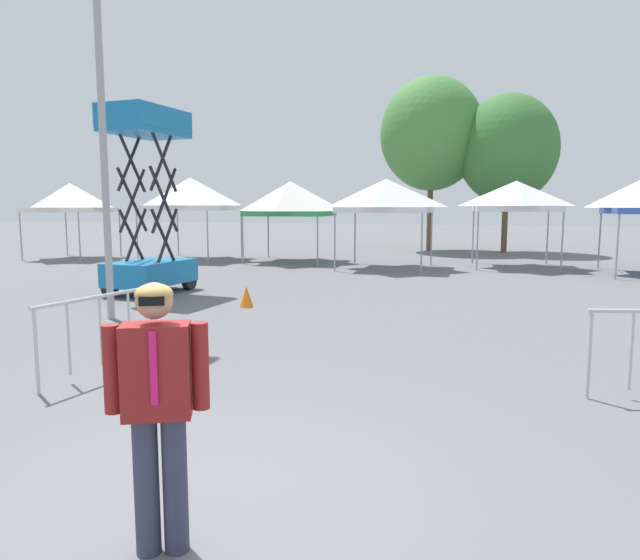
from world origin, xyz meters
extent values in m
plane|color=slate|center=(0.00, 0.00, 0.00)|extent=(140.00, 140.00, 0.00)
cylinder|color=#9E9EA3|center=(-16.25, 16.14, 1.10)|extent=(0.06, 0.06, 2.20)
cylinder|color=#9E9EA3|center=(-13.43, 16.14, 1.10)|extent=(0.06, 0.06, 2.20)
cylinder|color=#9E9EA3|center=(-16.25, 18.96, 1.10)|extent=(0.06, 0.06, 2.20)
cylinder|color=#9E9EA3|center=(-13.43, 18.96, 1.10)|extent=(0.06, 0.06, 2.20)
pyramid|color=white|center=(-14.84, 17.55, 2.72)|extent=(2.97, 2.97, 1.03)
cube|color=white|center=(-14.84, 17.55, 2.10)|extent=(2.94, 2.94, 0.20)
cylinder|color=#9E9EA3|center=(-11.26, 16.88, 1.14)|extent=(0.06, 0.06, 2.28)
cylinder|color=#9E9EA3|center=(-8.09, 16.77, 1.14)|extent=(0.06, 0.06, 2.28)
cylinder|color=#9E9EA3|center=(-11.15, 20.05, 1.14)|extent=(0.06, 0.06, 2.28)
cylinder|color=#9E9EA3|center=(-7.98, 19.94, 1.14)|extent=(0.06, 0.06, 2.28)
pyramid|color=white|center=(-9.62, 18.41, 2.86)|extent=(3.45, 3.45, 1.16)
cube|color=white|center=(-9.62, 18.41, 2.18)|extent=(3.41, 3.41, 0.20)
cylinder|color=#9E9EA3|center=(-6.74, 17.07, 1.03)|extent=(0.06, 0.06, 2.06)
cylinder|color=#9E9EA3|center=(-3.74, 17.10, 1.03)|extent=(0.06, 0.06, 2.06)
cylinder|color=#9E9EA3|center=(-6.77, 20.07, 1.03)|extent=(0.06, 0.06, 2.06)
cylinder|color=#9E9EA3|center=(-3.77, 20.10, 1.03)|extent=(0.06, 0.06, 2.06)
pyramid|color=white|center=(-5.26, 18.58, 2.65)|extent=(3.19, 3.19, 1.19)
cube|color=green|center=(-5.26, 18.58, 1.96)|extent=(3.16, 3.16, 0.20)
cylinder|color=#9E9EA3|center=(-2.71, 15.54, 1.11)|extent=(0.06, 0.06, 2.22)
cylinder|color=#9E9EA3|center=(0.28, 15.42, 1.11)|extent=(0.06, 0.06, 2.22)
cylinder|color=#9E9EA3|center=(-2.59, 18.53, 1.11)|extent=(0.06, 0.06, 2.22)
cylinder|color=#9E9EA3|center=(0.40, 18.41, 1.11)|extent=(0.06, 0.06, 2.22)
pyramid|color=white|center=(-1.15, 16.98, 2.72)|extent=(3.26, 3.26, 1.00)
cube|color=white|center=(-1.15, 16.98, 2.12)|extent=(3.23, 3.23, 0.20)
cylinder|color=#9E9EA3|center=(2.08, 17.13, 1.13)|extent=(0.06, 0.06, 2.26)
cylinder|color=#9E9EA3|center=(4.89, 17.28, 1.13)|extent=(0.06, 0.06, 2.26)
cylinder|color=#9E9EA3|center=(1.93, 19.94, 1.13)|extent=(0.06, 0.06, 2.26)
cylinder|color=#9E9EA3|center=(4.74, 20.08, 1.13)|extent=(0.06, 0.06, 2.26)
pyramid|color=white|center=(3.41, 18.61, 2.72)|extent=(3.10, 3.10, 0.91)
cube|color=white|center=(3.41, 18.61, 2.16)|extent=(3.07, 3.07, 0.20)
cylinder|color=#9E9EA3|center=(6.21, 15.51, 1.10)|extent=(0.06, 0.06, 2.21)
cylinder|color=#9E9EA3|center=(6.36, 18.82, 1.10)|extent=(0.06, 0.06, 2.21)
cylinder|color=black|center=(-6.87, 8.60, 0.24)|extent=(0.23, 0.50, 0.48)
cylinder|color=black|center=(-5.68, 8.48, 0.24)|extent=(0.23, 0.50, 0.48)
cylinder|color=black|center=(-6.69, 10.32, 0.24)|extent=(0.23, 0.50, 0.48)
cylinder|color=black|center=(-5.51, 10.20, 0.24)|extent=(0.23, 0.50, 0.48)
cube|color=#1972AD|center=(-6.19, 9.40, 0.54)|extent=(1.63, 2.43, 0.60)
cylinder|color=black|center=(-6.67, 9.45, 1.36)|extent=(0.19, 1.11, 1.65)
cylinder|color=black|center=(-6.67, 9.45, 1.36)|extent=(0.19, 1.11, 1.65)
cylinder|color=black|center=(-5.70, 9.35, 1.36)|extent=(0.19, 1.11, 1.65)
cylinder|color=black|center=(-5.70, 9.35, 1.36)|extent=(0.19, 1.11, 1.65)
cylinder|color=black|center=(-6.67, 9.45, 2.40)|extent=(0.19, 1.11, 1.65)
cylinder|color=black|center=(-6.67, 9.45, 2.40)|extent=(0.19, 1.11, 1.65)
cylinder|color=black|center=(-5.70, 9.35, 2.40)|extent=(0.19, 1.11, 1.65)
cylinder|color=black|center=(-5.70, 9.35, 2.40)|extent=(0.19, 1.11, 1.65)
cylinder|color=black|center=(-6.67, 9.45, 3.44)|extent=(0.19, 1.11, 1.65)
cylinder|color=black|center=(-6.67, 9.45, 3.44)|extent=(0.19, 1.11, 1.65)
cylinder|color=black|center=(-5.70, 9.35, 3.44)|extent=(0.19, 1.11, 1.65)
cylinder|color=black|center=(-5.70, 9.35, 3.44)|extent=(0.19, 1.11, 1.65)
cube|color=#1972AD|center=(-6.19, 9.40, 4.09)|extent=(1.55, 2.31, 0.12)
cube|color=#1972AD|center=(-6.29, 8.35, 4.42)|extent=(1.33, 0.20, 0.55)
cube|color=#1972AD|center=(-6.08, 10.45, 4.42)|extent=(1.33, 0.20, 0.55)
cube|color=#1972AD|center=(-6.83, 9.47, 4.42)|extent=(0.28, 2.18, 0.55)
cube|color=#1972AD|center=(-5.54, 9.33, 4.42)|extent=(0.28, 2.18, 0.55)
cylinder|color=#33384C|center=(-0.12, -0.79, 0.46)|extent=(0.16, 0.16, 0.92)
cylinder|color=#33384C|center=(0.05, -0.72, 0.46)|extent=(0.16, 0.16, 0.92)
cube|color=maroon|center=(-0.03, -0.76, 1.22)|extent=(0.48, 0.38, 0.60)
cylinder|color=maroon|center=(-0.28, -0.86, 1.24)|extent=(0.11, 0.11, 0.56)
cylinder|color=maroon|center=(0.22, -0.65, 1.24)|extent=(0.11, 0.11, 0.56)
sphere|color=tan|center=(-0.03, -0.76, 1.67)|extent=(0.23, 0.23, 0.23)
ellipsoid|color=tan|center=(-0.03, -0.76, 1.71)|extent=(0.23, 0.23, 0.14)
cube|color=black|center=(0.01, -0.85, 1.68)|extent=(0.15, 0.08, 0.06)
cube|color=#E51966|center=(0.02, -0.88, 1.27)|extent=(0.05, 0.03, 0.46)
cylinder|color=#9E9EA3|center=(-5.10, 6.08, 4.08)|extent=(0.14, 0.14, 8.16)
cylinder|color=brown|center=(-0.21, 25.99, 1.90)|extent=(0.28, 0.28, 3.80)
ellipsoid|color=#47843D|center=(-0.21, 25.99, 5.84)|extent=(5.11, 5.11, 5.62)
cylinder|color=brown|center=(3.43, 25.72, 1.54)|extent=(0.28, 0.28, 3.08)
ellipsoid|color=#387233|center=(3.43, 25.72, 4.97)|extent=(4.74, 4.74, 5.21)
cylinder|color=#B7BABF|center=(3.24, 3.22, 0.53)|extent=(0.04, 0.04, 1.05)
cylinder|color=#B7BABF|center=(3.70, 3.32, 0.58)|extent=(0.04, 0.04, 0.92)
cylinder|color=#B7BABF|center=(-2.93, 2.70, 1.05)|extent=(0.45, 2.07, 0.05)
cylinder|color=#B7BABF|center=(-2.74, 3.68, 0.53)|extent=(0.04, 0.04, 1.05)
cylinder|color=#B7BABF|center=(-3.12, 1.72, 0.53)|extent=(0.04, 0.04, 1.05)
cylinder|color=#B7BABF|center=(-2.83, 3.22, 0.58)|extent=(0.04, 0.04, 0.92)
cylinder|color=#B7BABF|center=(-2.93, 2.70, 0.58)|extent=(0.04, 0.04, 0.92)
cylinder|color=#B7BABF|center=(-3.03, 2.19, 0.58)|extent=(0.04, 0.04, 0.92)
cone|color=orange|center=(-2.98, 8.04, 0.24)|extent=(0.32, 0.32, 0.47)
camera|label=1|loc=(1.86, -3.91, 2.25)|focal=32.40mm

